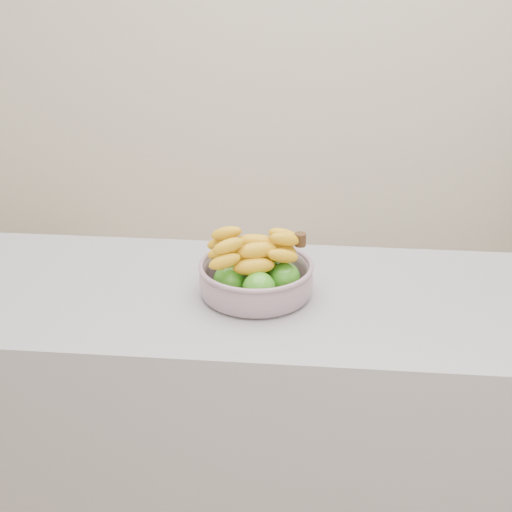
% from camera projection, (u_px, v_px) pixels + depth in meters
% --- Properties ---
extents(ground, '(4.00, 4.00, 0.00)m').
position_uv_depth(ground, '(284.00, 491.00, 2.37)').
color(ground, tan).
rests_on(ground, ground).
extents(counter, '(2.00, 0.60, 0.90)m').
position_uv_depth(counter, '(280.00, 442.00, 1.91)').
color(counter, gray).
rests_on(counter, ground).
extents(fruit_bowl, '(0.28, 0.28, 0.15)m').
position_uv_depth(fruit_bowl, '(256.00, 274.00, 1.70)').
color(fruit_bowl, '#9CABBB').
rests_on(fruit_bowl, counter).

